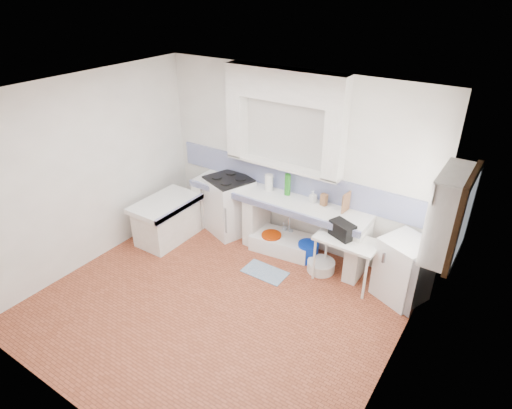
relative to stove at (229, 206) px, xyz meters
The scene contains 36 objects.
floor 2.01m from the stove, 59.45° to the right, with size 4.50×4.50×0.00m, color #97472C.
ceiling 3.03m from the stove, 59.45° to the right, with size 4.50×4.50×0.00m, color white.
wall_back 1.39m from the stove, 17.72° to the left, with size 4.50×4.50×0.00m, color white.
wall_front 3.92m from the stove, 74.91° to the right, with size 4.50×4.50×0.00m, color white.
wall_left 2.29m from the stove, 126.76° to the right, with size 4.50×4.50×0.00m, color white.
wall_right 3.77m from the stove, 27.42° to the right, with size 4.50×4.50×0.00m, color white.
alcove_mass 2.29m from the stove, 12.16° to the left, with size 1.90×0.25×0.45m, color white.
window_frame 3.63m from the stove, ahead, with size 0.35×0.86×1.06m, color #352211.
lace_valance 3.63m from the stove, ahead, with size 0.01×0.84×0.24m, color white.
counter_slab 0.97m from the stove, ahead, with size 3.00×0.60×0.08m, color white.
counter_lip 1.01m from the stove, 16.38° to the right, with size 3.00×0.04×0.10m, color navy.
counter_pier_left 0.51m from the stove, behind, with size 0.20×0.55×0.82m, color white.
counter_pier_mid 0.55m from the stove, ahead, with size 0.20×0.55×0.82m, color white.
counter_pier_right 2.29m from the stove, ahead, with size 0.20×0.55×0.82m, color white.
peninsula_top 1.07m from the stove, 132.09° to the right, with size 0.70×1.10×0.08m, color white.
peninsula_base 1.07m from the stove, 132.09° to the right, with size 0.60×1.00×0.62m, color white.
peninsula_lip 0.89m from the stove, 115.71° to the right, with size 0.04×1.10×0.10m, color navy.
backsplash 1.21m from the stove, 16.93° to the left, with size 4.27×0.03×0.40m, color navy.
stove is the anchor object (origin of this frame).
sink 1.13m from the stove, ahead, with size 0.97×0.52×0.23m, color white.
side_table 2.22m from the stove, ahead, with size 0.87×0.48×0.04m, color white.
fridge 2.99m from the stove, ahead, with size 0.58×0.58×0.90m, color white.
bucket_red 0.98m from the stove, ahead, with size 0.32×0.32×0.30m, color #AD2E02.
bucket_orange 1.17m from the stove, ahead, with size 0.25×0.25×0.23m, color #C5572A.
bucket_blue 1.57m from the stove, ahead, with size 0.32×0.32×0.30m, color #072EB9.
basin_white 1.88m from the stove, ahead, with size 0.41×0.41×0.16m, color white.
water_bottle_a 1.06m from the stove, ahead, with size 0.08×0.08×0.31m, color silver.
water_bottle_b 1.17m from the stove, ahead, with size 0.08×0.08×0.28m, color silver.
black_bag 2.16m from the stove, ahead, with size 0.35×0.20×0.22m, color black.
green_bottle_a 1.18m from the stove, ahead, with size 0.08×0.08×0.35m, color #20751C.
green_bottle_b 1.19m from the stove, ahead, with size 0.07×0.07×0.34m, color #20751C.
knife_block 1.72m from the stove, ahead, with size 0.09×0.07×0.18m, color #95613B.
cutting_board 2.07m from the stove, ahead, with size 0.02×0.22×0.30m, color #95613B.
paper_towel 0.89m from the stove, 12.18° to the left, with size 0.13×0.13×0.26m, color white.
soap_bottle 1.55m from the stove, ahead, with size 0.08×0.09×0.19m, color white.
rug 1.43m from the stove, 30.78° to the right, with size 0.65×0.37×0.01m, color navy.
Camera 1 is at (2.93, -3.42, 3.94)m, focal length 30.28 mm.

